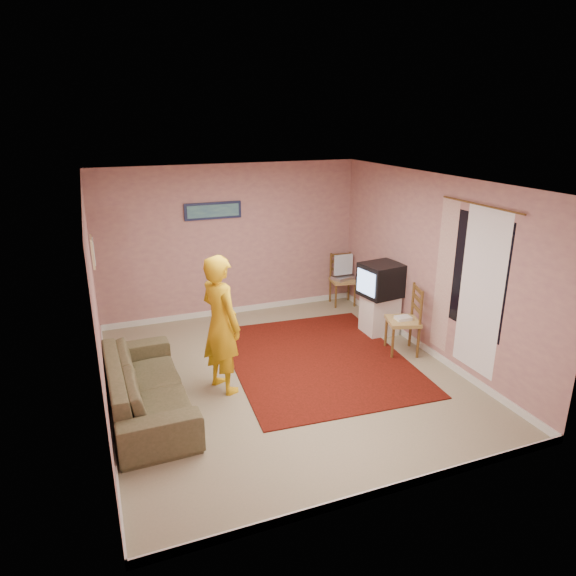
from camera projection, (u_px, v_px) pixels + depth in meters
name	position (u px, v px, depth m)	size (l,w,h in m)	color
ground	(284.00, 375.00, 6.94)	(5.00, 5.00, 0.00)	gray
wall_back	(231.00, 241.00, 8.73)	(4.50, 0.02, 2.60)	tan
wall_front	(388.00, 371.00, 4.31)	(4.50, 0.02, 2.60)	tan
wall_left	(96.00, 307.00, 5.75)	(0.02, 5.00, 2.60)	tan
wall_right	(431.00, 266.00, 7.29)	(0.02, 5.00, 2.60)	tan
ceiling	(283.00, 181.00, 6.10)	(4.50, 5.00, 0.02)	white
baseboard_back	(234.00, 310.00, 9.12)	(4.50, 0.02, 0.10)	silver
baseboard_front	(379.00, 492.00, 4.72)	(4.50, 0.02, 0.10)	silver
baseboard_left	(109.00, 404.00, 6.15)	(0.02, 5.00, 0.10)	silver
baseboard_right	(423.00, 346.00, 7.69)	(0.02, 5.00, 0.10)	silver
window	(475.00, 274.00, 6.45)	(0.01, 1.10, 1.50)	black
curtain_sheer	(481.00, 292.00, 6.37)	(0.01, 0.75, 2.10)	white
curtain_floral	(444.00, 277.00, 6.99)	(0.01, 0.35, 2.10)	beige
curtain_rod	(481.00, 205.00, 6.15)	(0.02, 0.02, 1.40)	brown
picture_back	(213.00, 211.00, 8.42)	(0.95, 0.04, 0.28)	#151A3A
picture_left	(93.00, 252.00, 7.09)	(0.04, 0.38, 0.42)	beige
area_rug	(318.00, 359.00, 7.38)	(2.42, 3.02, 0.02)	black
tv_cabinet	(379.00, 314.00, 8.21)	(0.50, 0.45, 0.64)	white
crt_tv	(381.00, 280.00, 8.02)	(0.67, 0.62, 0.52)	black
chair_a	(343.00, 274.00, 9.38)	(0.48, 0.46, 0.51)	tan
dvd_player	(343.00, 278.00, 9.40)	(0.37, 0.26, 0.06)	#A9A9AE
blue_throw	(343.00, 265.00, 9.32)	(0.36, 0.04, 0.38)	#7EAFCF
chair_b	(404.00, 313.00, 7.43)	(0.56, 0.57, 0.55)	tan
game_console	(403.00, 318.00, 7.45)	(0.22, 0.16, 0.05)	silver
sofa	(147.00, 385.00, 6.04)	(2.20, 0.86, 0.64)	brown
person	(221.00, 324.00, 6.34)	(0.65, 0.43, 1.78)	gold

